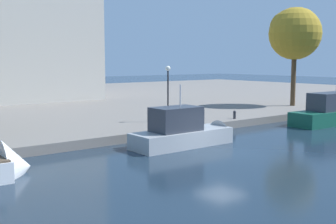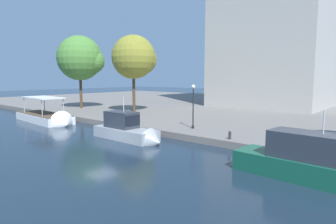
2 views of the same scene
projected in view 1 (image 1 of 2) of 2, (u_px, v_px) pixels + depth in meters
ground_plane at (221, 153)px, 24.83m from camera, size 220.00×220.00×0.00m
dock_promenade at (21, 103)px, 50.90m from camera, size 120.00×55.00×0.60m
motor_yacht_1 at (188, 135)px, 27.06m from camera, size 7.74×2.29×4.68m
mooring_bollard_0 at (310, 107)px, 40.82m from camera, size 0.31×0.31×0.68m
mooring_bollard_1 at (235, 114)px, 34.98m from camera, size 0.25×0.25×0.69m
lamp_post at (168, 88)px, 33.12m from camera, size 0.39×0.39×4.34m
tree_0 at (294, 31)px, 44.45m from camera, size 5.41×5.41×10.23m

